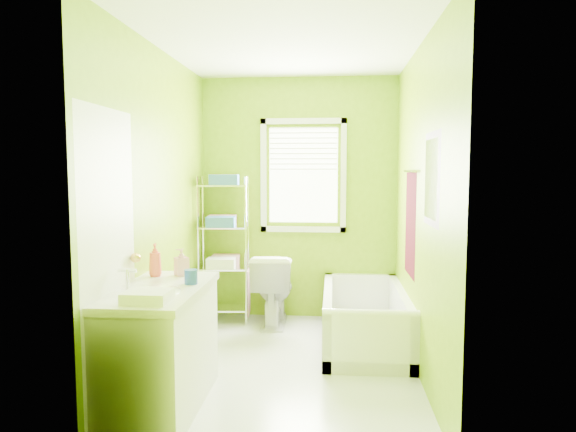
# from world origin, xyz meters

# --- Properties ---
(ground) EXTENTS (2.90, 2.90, 0.00)m
(ground) POSITION_xyz_m (0.00, 0.00, 0.00)
(ground) COLOR silver
(ground) RESTS_ON ground
(room_envelope) EXTENTS (2.14, 2.94, 2.62)m
(room_envelope) POSITION_xyz_m (0.00, 0.00, 1.55)
(room_envelope) COLOR #709907
(room_envelope) RESTS_ON ground
(window) EXTENTS (0.92, 0.05, 1.22)m
(window) POSITION_xyz_m (0.05, 1.42, 1.61)
(window) COLOR white
(window) RESTS_ON ground
(door) EXTENTS (0.09, 0.80, 2.00)m
(door) POSITION_xyz_m (-1.04, -1.00, 1.00)
(door) COLOR white
(door) RESTS_ON ground
(right_wall_decor) EXTENTS (0.04, 1.48, 1.17)m
(right_wall_decor) POSITION_xyz_m (1.04, -0.02, 1.32)
(right_wall_decor) COLOR #440710
(right_wall_decor) RESTS_ON ground
(bathtub) EXTENTS (0.76, 1.62, 0.52)m
(bathtub) POSITION_xyz_m (0.67, 0.60, 0.17)
(bathtub) COLOR white
(bathtub) RESTS_ON ground
(toilet) EXTENTS (0.43, 0.75, 0.75)m
(toilet) POSITION_xyz_m (-0.25, 1.13, 0.38)
(toilet) COLOR white
(toilet) RESTS_ON ground
(vanity) EXTENTS (0.57, 1.10, 1.07)m
(vanity) POSITION_xyz_m (-0.78, -0.83, 0.44)
(vanity) COLOR silver
(vanity) RESTS_ON ground
(wire_shelf_unit) EXTENTS (0.55, 0.44, 1.56)m
(wire_shelf_unit) POSITION_xyz_m (-0.77, 1.19, 0.95)
(wire_shelf_unit) COLOR silver
(wire_shelf_unit) RESTS_ON ground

